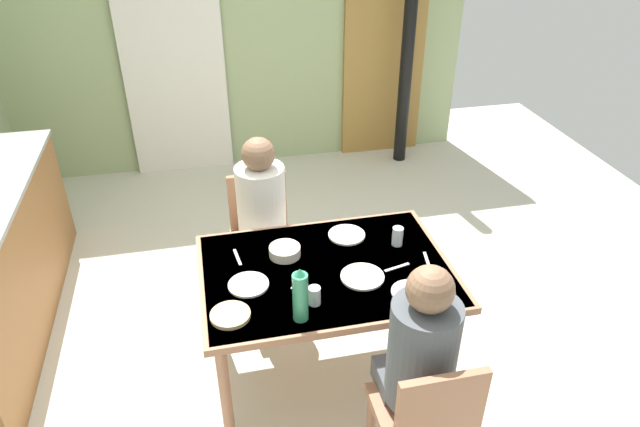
# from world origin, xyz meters

# --- Properties ---
(ground_plane) EXTENTS (7.09, 7.09, 0.00)m
(ground_plane) POSITION_xyz_m (0.00, 0.00, 0.00)
(ground_plane) COLOR beige
(wall_back) EXTENTS (4.39, 0.10, 2.76)m
(wall_back) POSITION_xyz_m (0.00, 2.73, 1.38)
(wall_back) COLOR #9EB17F
(wall_back) RESTS_ON ground_plane
(door_wooden) EXTENTS (0.80, 0.05, 2.00)m
(door_wooden) POSITION_xyz_m (1.42, 2.65, 1.00)
(door_wooden) COLOR olive
(door_wooden) RESTS_ON ground_plane
(stove_pipe_column) EXTENTS (0.12, 0.12, 2.76)m
(stove_pipe_column) POSITION_xyz_m (1.55, 2.38, 1.38)
(stove_pipe_column) COLOR black
(stove_pipe_column) RESTS_ON ground_plane
(curtain_panel) EXTENTS (0.90, 0.03, 2.32)m
(curtain_panel) POSITION_xyz_m (-0.56, 2.63, 1.16)
(curtain_panel) COLOR white
(curtain_panel) RESTS_ON ground_plane
(dining_table) EXTENTS (1.31, 0.92, 0.75)m
(dining_table) POSITION_xyz_m (0.18, -0.24, 0.68)
(dining_table) COLOR #9A684A
(dining_table) RESTS_ON ground_plane
(chair_near_diner) EXTENTS (0.40, 0.40, 0.87)m
(chair_near_diner) POSITION_xyz_m (0.44, -1.06, 0.50)
(chair_near_diner) COLOR #9A684A
(chair_near_diner) RESTS_ON ground_plane
(chair_far_diner) EXTENTS (0.40, 0.40, 0.87)m
(chair_far_diner) POSITION_xyz_m (-0.07, 0.57, 0.50)
(chair_far_diner) COLOR #9A684A
(chair_far_diner) RESTS_ON ground_plane
(person_near_diner) EXTENTS (0.30, 0.37, 0.77)m
(person_near_diner) POSITION_xyz_m (0.44, -0.92, 0.78)
(person_near_diner) COLOR #4A4E54
(person_near_diner) RESTS_ON ground_plane
(person_far_diner) EXTENTS (0.30, 0.37, 0.77)m
(person_far_diner) POSITION_xyz_m (-0.07, 0.43, 0.78)
(person_far_diner) COLOR silver
(person_far_diner) RESTS_ON ground_plane
(water_bottle_green_near) EXTENTS (0.07, 0.07, 0.29)m
(water_bottle_green_near) POSITION_xyz_m (-0.03, -0.59, 0.89)
(water_bottle_green_near) COLOR #379166
(water_bottle_green_near) RESTS_ON dining_table
(serving_bowl_center) EXTENTS (0.17, 0.17, 0.05)m
(serving_bowl_center) POSITION_xyz_m (-0.02, -0.08, 0.78)
(serving_bowl_center) COLOR beige
(serving_bowl_center) RESTS_ON dining_table
(dinner_plate_near_left) EXTENTS (0.21, 0.21, 0.01)m
(dinner_plate_near_left) POSITION_xyz_m (0.36, 0.04, 0.76)
(dinner_plate_near_left) COLOR white
(dinner_plate_near_left) RESTS_ON dining_table
(dinner_plate_near_right) EXTENTS (0.21, 0.21, 0.01)m
(dinner_plate_near_right) POSITION_xyz_m (-0.24, -0.29, 0.76)
(dinner_plate_near_right) COLOR white
(dinner_plate_near_right) RESTS_ON dining_table
(dinner_plate_far_center) EXTENTS (0.20, 0.20, 0.01)m
(dinner_plate_far_center) POSITION_xyz_m (0.54, -0.53, 0.76)
(dinner_plate_far_center) COLOR white
(dinner_plate_far_center) RESTS_ON dining_table
(dinner_plate_far_side) EXTENTS (0.22, 0.22, 0.01)m
(dinner_plate_far_side) POSITION_xyz_m (0.34, -0.35, 0.76)
(dinner_plate_far_side) COLOR white
(dinner_plate_far_side) RESTS_ON dining_table
(drinking_glass_by_near_diner) EXTENTS (0.06, 0.06, 0.09)m
(drinking_glass_by_near_diner) POSITION_xyz_m (0.06, -0.50, 0.80)
(drinking_glass_by_near_diner) COLOR silver
(drinking_glass_by_near_diner) RESTS_ON dining_table
(drinking_glass_by_far_diner) EXTENTS (0.06, 0.06, 0.11)m
(drinking_glass_by_far_diner) POSITION_xyz_m (0.61, -0.11, 0.81)
(drinking_glass_by_far_diner) COLOR silver
(drinking_glass_by_far_diner) RESTS_ON dining_table
(bread_plate_sliced) EXTENTS (0.19, 0.19, 0.02)m
(bread_plate_sliced) POSITION_xyz_m (-0.35, -0.51, 0.76)
(bread_plate_sliced) COLOR #DBB77A
(bread_plate_sliced) RESTS_ON dining_table
(cutlery_knife_near) EXTENTS (0.15, 0.05, 0.00)m
(cutlery_knife_near) POSITION_xyz_m (0.54, -0.31, 0.76)
(cutlery_knife_near) COLOR silver
(cutlery_knife_near) RESTS_ON dining_table
(cutlery_fork_near) EXTENTS (0.11, 0.13, 0.00)m
(cutlery_fork_near) POSITION_xyz_m (0.02, -0.31, 0.76)
(cutlery_fork_near) COLOR silver
(cutlery_fork_near) RESTS_ON dining_table
(cutlery_knife_far) EXTENTS (0.04, 0.15, 0.00)m
(cutlery_knife_far) POSITION_xyz_m (0.72, -0.29, 0.76)
(cutlery_knife_far) COLOR silver
(cutlery_knife_far) RESTS_ON dining_table
(cutlery_fork_far) EXTENTS (0.03, 0.15, 0.00)m
(cutlery_fork_far) POSITION_xyz_m (-0.27, -0.04, 0.76)
(cutlery_fork_far) COLOR silver
(cutlery_fork_far) RESTS_ON dining_table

